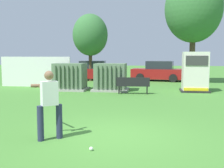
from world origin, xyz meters
TOP-DOWN VIEW (x-y plane):
  - ground_plane at (0.00, 0.00)m, footprint 96.00×96.00m
  - fence_panel at (-6.89, 10.50)m, footprint 4.80×0.12m
  - transformer_west at (-4.06, 9.07)m, footprint 2.10×1.70m
  - transformer_mid_west at (-1.59, 9.17)m, footprint 2.10×1.70m
  - generator_enclosure at (3.30, 9.49)m, footprint 1.60×1.40m
  - park_bench at (-0.16, 7.92)m, footprint 1.82×0.52m
  - batter at (-1.61, -0.57)m, footprint 1.19×1.42m
  - sports_ball at (-0.37, -1.28)m, footprint 0.09×0.09m
  - tree_left at (-4.21, 15.16)m, footprint 2.83×2.83m
  - tree_center_left at (3.72, 14.43)m, footprint 4.17×4.17m
  - parked_car_leftmost at (-4.28, 15.84)m, footprint 4.34×2.22m
  - parked_car_left_of_center at (1.28, 16.00)m, footprint 4.40×2.35m

SIDE VIEW (x-z plane):
  - ground_plane at x=0.00m, z-range 0.00..0.00m
  - sports_ball at x=-0.37m, z-range 0.00..0.09m
  - park_bench at x=-0.16m, z-range 0.08..0.99m
  - parked_car_leftmost at x=-4.28m, z-range -0.06..1.56m
  - parked_car_left_of_center at x=1.28m, z-range -0.06..1.56m
  - transformer_west at x=-4.06m, z-range -0.02..1.60m
  - transformer_mid_west at x=-1.59m, z-range -0.02..1.60m
  - batter at x=-1.61m, z-range 0.11..1.85m
  - fence_panel at x=-6.89m, z-range 0.00..2.00m
  - generator_enclosure at x=3.30m, z-range -0.01..2.29m
  - tree_left at x=-4.21m, z-range 1.01..6.41m
  - tree_center_left at x=3.72m, z-range 1.48..9.45m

